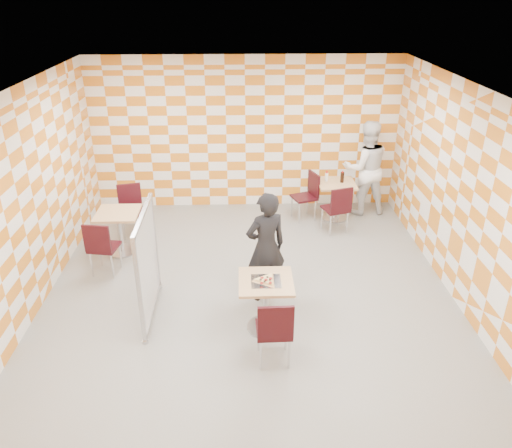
{
  "coord_description": "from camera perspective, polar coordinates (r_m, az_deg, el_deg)",
  "views": [
    {
      "loc": [
        -0.1,
        -6.05,
        4.21
      ],
      "look_at": [
        0.1,
        0.2,
        1.15
      ],
      "focal_mm": 35.0,
      "sensor_mm": 36.0,
      "label": 1
    }
  ],
  "objects": [
    {
      "name": "room_shell",
      "position": [
        7.13,
        -0.89,
        3.73
      ],
      "size": [
        7.0,
        7.0,
        7.0
      ],
      "color": "gray",
      "rests_on": "ground"
    },
    {
      "name": "pizza_on_foil",
      "position": [
        6.41,
        1.15,
        -6.42
      ],
      "size": [
        0.4,
        0.4,
        0.04
      ],
      "color": "silver",
      "rests_on": "main_table"
    },
    {
      "name": "man_dark",
      "position": [
        7.04,
        1.13,
        -2.67
      ],
      "size": [
        0.71,
        0.59,
        1.65
      ],
      "primitive_type": "imported",
      "rotation": [
        0.0,
        0.0,
        3.52
      ],
      "color": "black",
      "rests_on": "ground"
    },
    {
      "name": "main_table",
      "position": [
        6.57,
        1.12,
        -8.25
      ],
      "size": [
        0.7,
        0.7,
        0.75
      ],
      "color": "tan",
      "rests_on": "ground"
    },
    {
      "name": "sport_bottle",
      "position": [
        9.66,
        8.06,
        5.38
      ],
      "size": [
        0.06,
        0.06,
        0.2
      ],
      "color": "white",
      "rests_on": "second_table"
    },
    {
      "name": "empty_table",
      "position": [
        8.69,
        -15.37,
        -0.14
      ],
      "size": [
        0.7,
        0.7,
        0.75
      ],
      "color": "tan",
      "rests_on": "ground"
    },
    {
      "name": "man_white",
      "position": [
        9.97,
        12.4,
        6.26
      ],
      "size": [
        0.96,
        0.78,
        1.86
      ],
      "primitive_type": "imported",
      "rotation": [
        0.0,
        0.0,
        3.23
      ],
      "color": "white",
      "rests_on": "ground"
    },
    {
      "name": "partition",
      "position": [
        6.85,
        -12.26,
        -4.55
      ],
      "size": [
        0.08,
        1.38,
        1.55
      ],
      "color": "white",
      "rests_on": "ground"
    },
    {
      "name": "second_table",
      "position": [
        9.73,
        9.11,
        3.38
      ],
      "size": [
        0.7,
        0.7,
        0.75
      ],
      "color": "tan",
      "rests_on": "ground"
    },
    {
      "name": "chair_second_front",
      "position": [
        9.13,
        9.36,
        2.02
      ],
      "size": [
        0.53,
        0.54,
        0.92
      ],
      "color": "black",
      "rests_on": "ground"
    },
    {
      "name": "chair_empty_near",
      "position": [
        8.06,
        -17.29,
        -2.28
      ],
      "size": [
        0.49,
        0.49,
        0.92
      ],
      "color": "black",
      "rests_on": "ground"
    },
    {
      "name": "soda_bottle",
      "position": [
        9.64,
        9.83,
        5.3
      ],
      "size": [
        0.07,
        0.07,
        0.23
      ],
      "color": "black",
      "rests_on": "second_table"
    },
    {
      "name": "chair_empty_far",
      "position": [
        9.31,
        -14.13,
        2.06
      ],
      "size": [
        0.51,
        0.52,
        0.92
      ],
      "color": "black",
      "rests_on": "ground"
    },
    {
      "name": "chair_second_side",
      "position": [
        9.66,
        6.02,
        3.63
      ],
      "size": [
        0.55,
        0.54,
        0.92
      ],
      "color": "black",
      "rests_on": "ground"
    },
    {
      "name": "chair_main_front",
      "position": [
        5.97,
        2.14,
        -11.83
      ],
      "size": [
        0.43,
        0.44,
        0.92
      ],
      "color": "black",
      "rests_on": "ground"
    }
  ]
}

